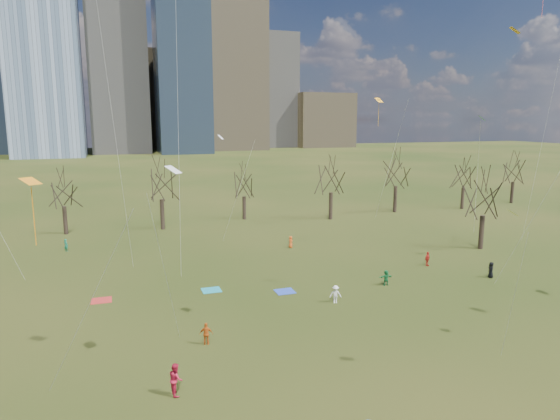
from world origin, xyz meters
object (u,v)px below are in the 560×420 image
object	(u,v)px
blanket_navy	(285,291)
person_2	(176,379)
blanket_crimson	(101,300)
blanket_teal	(211,290)
person_4	(206,334)

from	to	relation	value
blanket_navy	person_2	world-z (taller)	person_2
blanket_navy	person_2	distance (m)	17.17
blanket_crimson	person_2	xyz separation A→B (m)	(3.96, -16.08, 0.86)
blanket_teal	blanket_crimson	world-z (taller)	same
blanket_crimson	person_2	distance (m)	16.58
blanket_teal	blanket_crimson	xyz separation A→B (m)	(-8.89, 0.42, 0.00)
blanket_crimson	person_2	world-z (taller)	person_2
blanket_teal	blanket_navy	bearing A→B (deg)	-21.64
blanket_teal	person_4	xyz separation A→B (m)	(-2.30, -10.26, 0.72)
blanket_navy	blanket_crimson	distance (m)	14.99
person_2	person_4	world-z (taller)	person_2
blanket_navy	person_2	bearing A→B (deg)	-128.95
blanket_navy	person_4	bearing A→B (deg)	-135.77
blanket_teal	person_2	bearing A→B (deg)	-107.47
person_2	person_4	distance (m)	6.00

